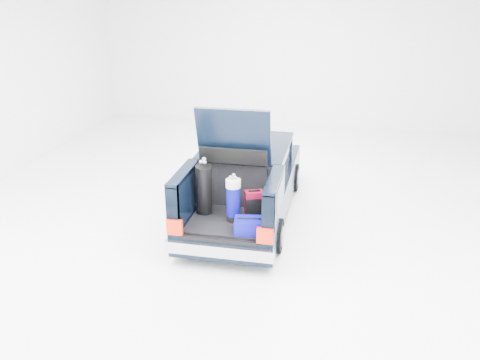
% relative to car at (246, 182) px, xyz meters
% --- Properties ---
extents(ground, '(14.00, 14.00, 0.00)m').
position_rel_car_xyz_m(ground, '(0.00, -0.11, -0.67)').
color(ground, white).
rests_on(ground, ground).
extents(car, '(1.87, 4.65, 2.47)m').
position_rel_car_xyz_m(car, '(0.00, 0.00, 0.00)').
color(car, black).
rests_on(car, ground).
extents(red_suitcase, '(0.36, 0.30, 0.51)m').
position_rel_car_xyz_m(red_suitcase, '(0.41, -1.40, 0.17)').
color(red_suitcase, maroon).
rests_on(red_suitcase, car).
extents(black_golf_bag, '(0.38, 0.44, 1.02)m').
position_rel_car_xyz_m(black_golf_bag, '(-0.47, -1.42, 0.39)').
color(black_golf_bag, black).
rests_on(black_golf_bag, car).
extents(blue_golf_bag, '(0.29, 0.29, 0.85)m').
position_rel_car_xyz_m(blue_golf_bag, '(0.09, -1.58, 0.31)').
color(blue_golf_bag, black).
rests_on(blue_golf_bag, car).
extents(blue_duffel, '(0.55, 0.40, 0.27)m').
position_rel_car_xyz_m(blue_duffel, '(0.45, -1.97, 0.05)').
color(blue_duffel, '#070577').
rests_on(blue_duffel, car).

